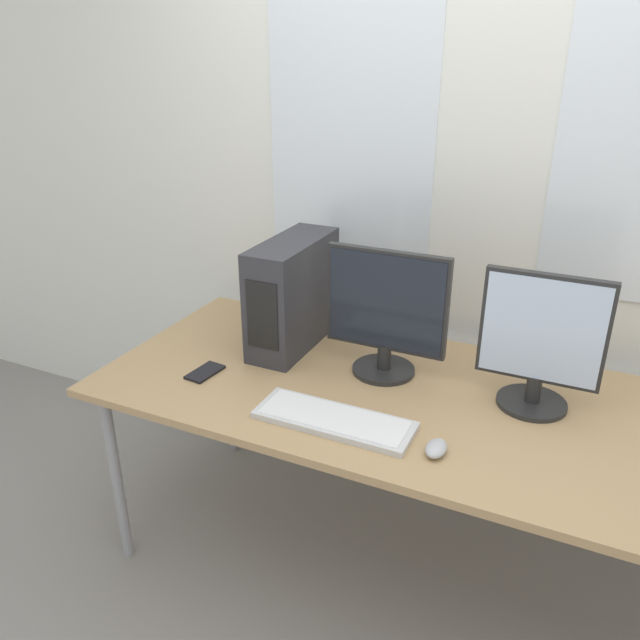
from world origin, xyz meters
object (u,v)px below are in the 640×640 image
object	(u,v)px
monitor_main	(386,313)
monitor_right_near	(541,343)
keyboard	(334,420)
pc_tower	(293,293)
mouse	(436,448)
cell_phone	(205,372)

from	to	relation	value
monitor_main	monitor_right_near	bearing A→B (deg)	-0.92
keyboard	pc_tower	bearing A→B (deg)	129.71
monitor_main	mouse	world-z (taller)	monitor_main
pc_tower	keyboard	xyz separation A→B (m)	(0.37, -0.44, -0.20)
mouse	keyboard	bearing A→B (deg)	176.57
monitor_right_near	keyboard	world-z (taller)	monitor_right_near
mouse	cell_phone	bearing A→B (deg)	172.61
pc_tower	cell_phone	xyz separation A→B (m)	(-0.17, -0.35, -0.20)
monitor_main	mouse	distance (m)	0.54
monitor_right_near	mouse	bearing A→B (deg)	-118.38
monitor_main	keyboard	bearing A→B (deg)	-93.93
pc_tower	mouse	bearing A→B (deg)	-33.73
monitor_right_near	keyboard	xyz separation A→B (m)	(-0.53, -0.37, -0.21)
monitor_main	keyboard	distance (m)	0.43
monitor_right_near	cell_phone	xyz separation A→B (m)	(-1.08, -0.27, -0.22)
monitor_main	keyboard	xyz separation A→B (m)	(-0.03, -0.37, -0.22)
pc_tower	keyboard	distance (m)	0.61
keyboard	mouse	bearing A→B (deg)	-3.43
keyboard	mouse	distance (m)	0.33
monitor_main	monitor_right_near	xyz separation A→B (m)	(0.51, -0.01, -0.01)
monitor_main	keyboard	size ratio (longest dim) A/B	0.91
pc_tower	monitor_main	world-z (taller)	monitor_main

